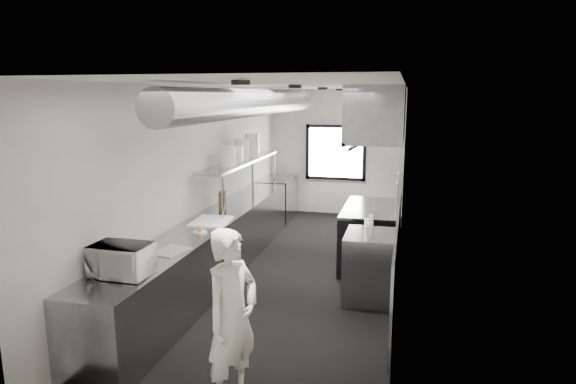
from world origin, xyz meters
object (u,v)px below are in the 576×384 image
Objects in this scene: deli_tub_a at (110,267)px; squeeze_bottle_c at (369,226)px; squeeze_bottle_e at (371,221)px; range at (370,236)px; prep_counter at (212,249)px; deli_tub_b at (141,250)px; knife_block at (222,200)px; squeeze_bottle_a at (367,233)px; bottle_station at (370,267)px; plate_stack_c at (242,149)px; pass_shelf at (242,162)px; cutting_board at (211,221)px; squeeze_bottle_d at (366,224)px; microwave at (121,260)px; squeeze_bottle_b at (369,229)px; exhaust_hood at (378,114)px; plate_stack_d at (252,145)px; plate_stack_b at (237,154)px; plate_stack_a at (227,156)px; small_plate at (200,232)px; far_work_table at (277,199)px; line_cook at (232,318)px.

squeeze_bottle_c reaches higher than deli_tub_a.
range is at bearing 94.63° from squeeze_bottle_e.
deli_tub_b is at bearing -95.36° from prep_counter.
deli_tub_a is 0.56× the size of knife_block.
deli_tub_a is 0.84× the size of squeeze_bottle_a.
deli_tub_b is 3.00m from squeeze_bottle_e.
bottle_station is 2.49× the size of plate_stack_c.
pass_shelf is 4.60× the size of cutting_board.
prep_counter is 2.29m from squeeze_bottle_d.
microwave reaches higher than squeeze_bottle_b.
knife_block is 1.34× the size of squeeze_bottle_c.
knife_block is at bearing -167.73° from exhaust_hood.
cutting_board is 2.24m from squeeze_bottle_b.
squeeze_bottle_c is (2.32, -2.28, -0.77)m from plate_stack_d.
plate_stack_b is 1.67× the size of squeeze_bottle_d.
cutting_board is at bearing 89.09° from microwave.
microwave is 2.96× the size of squeeze_bottle_b.
plate_stack_c is 2.18× the size of squeeze_bottle_d.
pass_shelf is 0.71m from plate_stack_a.
exhaust_hood is 8.27× the size of knife_block.
small_plate is at bearing -82.72° from cutting_board.
prep_counter is at bearing 175.48° from squeeze_bottle_c.
deli_tub_a is 3.20m from squeeze_bottle_c.
plate_stack_b is at bearing 178.16° from range.
plate_stack_b is at bearing 147.99° from squeeze_bottle_c.
deli_tub_a is 3.00m from squeeze_bottle_a.
squeeze_bottle_e is at bearing 90.90° from squeeze_bottle_b.
deli_tub_a is at bearing -91.65° from deli_tub_b.
cutting_board reaches higher than small_plate.
plate_stack_d is (0.02, 0.50, 0.02)m from plate_stack_c.
squeeze_bottle_d is 0.14m from squeeze_bottle_e.
squeeze_bottle_c is (2.16, 0.50, 0.09)m from small_plate.
pass_shelf is 18.08× the size of squeeze_bottle_d.
knife_block is 2.65m from squeeze_bottle_a.
plate_stack_c is (-0.07, -2.10, 1.30)m from far_work_table.
bottle_station is 0.56m from squeeze_bottle_d.
squeeze_bottle_e is (2.16, 0.76, 0.08)m from small_plate.
prep_counter is at bearing -178.00° from squeeze_bottle_e.
squeeze_bottle_c is at bearing -1.44° from cutting_board.
exhaust_hood reaches higher than prep_counter.
cutting_board is 2.18m from squeeze_bottle_d.
range is 3.00× the size of microwave.
cutting_board is at bearing -148.92° from exhaust_hood.
pass_shelf is at bearing 93.18° from cutting_board.
pass_shelf reaches higher than squeeze_bottle_d.
line_cook is 5.70× the size of plate_stack_b.
plate_stack_b is at bearing 87.86° from deli_tub_b.
knife_block is 0.96× the size of plate_stack_b.
squeeze_bottle_e is at bearing 89.04° from squeeze_bottle_a.
microwave is at bearing -90.02° from far_work_table.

